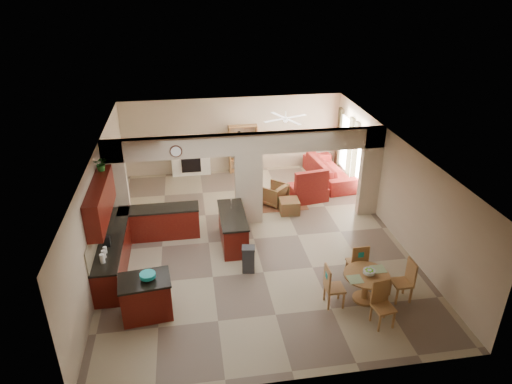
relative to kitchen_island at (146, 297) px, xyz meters
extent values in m
plane|color=gray|center=(2.79, 2.74, -0.48)|extent=(10.00, 10.00, 0.00)
plane|color=white|center=(2.79, 2.74, 2.32)|extent=(10.00, 10.00, 0.00)
plane|color=tan|center=(2.79, 7.74, 0.92)|extent=(8.00, 0.00, 8.00)
plane|color=tan|center=(2.79, -2.26, 0.92)|extent=(8.00, 0.00, 8.00)
plane|color=tan|center=(-1.21, 2.74, 0.92)|extent=(0.00, 10.00, 10.00)
plane|color=tan|center=(6.79, 2.74, 0.92)|extent=(0.00, 10.00, 10.00)
cube|color=tan|center=(-0.91, 3.74, 0.92)|extent=(0.60, 0.25, 2.80)
cube|color=tan|center=(2.79, 3.74, 0.62)|extent=(0.80, 0.25, 2.20)
cube|color=tan|center=(6.49, 3.74, 0.92)|extent=(0.60, 0.25, 2.80)
cube|color=tan|center=(2.79, 3.74, 2.02)|extent=(8.00, 0.25, 0.60)
cube|color=#440907|center=(-0.91, 1.94, -0.05)|extent=(0.60, 3.20, 0.86)
cube|color=black|center=(-0.91, 1.94, 0.41)|extent=(0.62, 3.22, 0.05)
cube|color=tan|center=(-1.19, 1.94, 0.72)|extent=(0.02, 3.20, 0.55)
cube|color=#440907|center=(0.19, 3.31, -0.05)|extent=(2.20, 0.60, 0.86)
cube|color=black|center=(0.19, 3.31, 0.41)|extent=(2.22, 0.62, 0.05)
cube|color=#440907|center=(-1.03, 1.94, 1.44)|extent=(0.35, 2.40, 0.90)
cube|color=#440907|center=(2.19, 2.64, -0.05)|extent=(0.65, 1.80, 0.86)
cube|color=black|center=(2.19, 2.64, 0.41)|extent=(0.70, 1.85, 0.05)
cube|color=silver|center=(2.19, 1.79, -0.06)|extent=(0.58, 0.04, 0.70)
cylinder|color=#52281B|center=(0.79, 3.59, 1.97)|extent=(0.34, 0.03, 0.34)
cube|color=brown|center=(3.99, 4.84, -0.47)|extent=(1.60, 1.30, 0.01)
cube|color=white|center=(1.19, 7.58, 0.07)|extent=(1.40, 0.28, 1.10)
cube|color=black|center=(1.19, 7.44, 0.02)|extent=(0.70, 0.04, 0.70)
cube|color=white|center=(1.19, 7.56, 0.67)|extent=(1.60, 0.35, 0.10)
cube|color=brown|center=(3.14, 7.56, 0.42)|extent=(1.00, 0.32, 1.80)
cube|color=white|center=(6.76, 5.04, 0.72)|extent=(0.02, 0.90, 1.90)
cube|color=white|center=(6.76, 6.74, 0.72)|extent=(0.02, 0.90, 1.90)
cube|color=white|center=(6.76, 5.89, 0.57)|extent=(0.02, 0.70, 2.10)
cube|color=#41201A|center=(6.72, 4.44, 0.72)|extent=(0.10, 0.28, 2.30)
cube|color=#41201A|center=(6.72, 5.64, 0.72)|extent=(0.10, 0.28, 2.30)
cube|color=#41201A|center=(6.72, 6.14, 0.72)|extent=(0.10, 0.28, 2.30)
cube|color=#41201A|center=(6.72, 7.34, 0.72)|extent=(0.10, 0.28, 2.30)
cylinder|color=white|center=(4.29, 5.74, 2.08)|extent=(1.00, 1.00, 0.10)
cube|color=#440907|center=(0.00, 0.00, -0.03)|extent=(1.12, 0.84, 0.90)
cube|color=black|center=(0.00, 0.00, 0.45)|extent=(1.18, 0.90, 0.05)
cylinder|color=teal|center=(0.09, -0.03, 0.55)|extent=(0.34, 0.34, 0.16)
cube|color=#2A2A2C|center=(2.43, 1.26, -0.15)|extent=(0.34, 0.31, 0.65)
cylinder|color=brown|center=(4.91, -0.26, 0.21)|extent=(1.04, 1.04, 0.04)
cylinder|color=brown|center=(4.91, -0.26, -0.12)|extent=(0.15, 0.15, 0.67)
cylinder|color=brown|center=(4.91, -0.26, -0.45)|extent=(0.53, 0.53, 0.06)
cylinder|color=#62BD28|center=(4.94, -0.28, 0.30)|extent=(0.27, 0.27, 0.15)
imported|color=maroon|center=(6.09, 6.27, -0.08)|extent=(2.81, 1.33, 0.79)
cube|color=maroon|center=(4.95, 4.98, -0.25)|extent=(1.26, 1.08, 0.45)
imported|color=maroon|center=(3.76, 4.80, -0.14)|extent=(1.05, 1.05, 0.68)
cube|color=maroon|center=(4.12, 4.13, -0.26)|extent=(0.62, 0.62, 0.43)
imported|color=#1B4A13|center=(-1.03, 2.74, 2.08)|extent=(0.34, 0.30, 0.37)
cube|color=brown|center=(4.98, 0.56, -0.03)|extent=(0.43, 0.43, 0.05)
cube|color=brown|center=(5.15, 0.73, -0.26)|extent=(0.04, 0.04, 0.44)
cube|color=brown|center=(4.81, 0.73, -0.26)|extent=(0.04, 0.04, 0.44)
cube|color=brown|center=(5.16, 0.39, -0.26)|extent=(0.04, 0.04, 0.44)
cube|color=brown|center=(4.82, 0.39, -0.26)|extent=(0.04, 0.04, 0.44)
cube|color=brown|center=(4.99, 0.37, 0.27)|extent=(0.42, 0.05, 0.55)
cube|color=teal|center=(4.99, 0.34, 0.34)|extent=(0.14, 0.01, 0.14)
cube|color=brown|center=(5.73, -0.37, -0.03)|extent=(0.43, 0.43, 0.05)
cube|color=brown|center=(5.56, -0.20, -0.26)|extent=(0.04, 0.04, 0.44)
cube|color=brown|center=(5.56, -0.54, -0.26)|extent=(0.04, 0.04, 0.44)
cube|color=brown|center=(5.90, -0.20, -0.26)|extent=(0.04, 0.04, 0.44)
cube|color=brown|center=(5.90, -0.54, -0.26)|extent=(0.04, 0.04, 0.44)
cube|color=brown|center=(5.92, -0.36, 0.27)|extent=(0.05, 0.42, 0.55)
cube|color=teal|center=(5.94, -0.36, 0.34)|extent=(0.01, 0.14, 0.14)
cube|color=brown|center=(4.97, -1.11, -0.03)|extent=(0.48, 0.48, 0.05)
cube|color=brown|center=(4.83, -1.30, -0.26)|extent=(0.04, 0.04, 0.44)
cube|color=brown|center=(5.17, -1.25, -0.26)|extent=(0.04, 0.04, 0.44)
cube|color=brown|center=(4.78, -0.96, -0.26)|extent=(0.04, 0.04, 0.44)
cube|color=brown|center=(5.12, -0.91, -0.26)|extent=(0.04, 0.04, 0.44)
cube|color=brown|center=(4.95, -0.92, 0.27)|extent=(0.42, 0.10, 0.55)
cube|color=teal|center=(4.94, -0.89, 0.34)|extent=(0.14, 0.03, 0.14)
cube|color=brown|center=(4.16, -0.31, -0.03)|extent=(0.42, 0.42, 0.05)
cube|color=brown|center=(4.33, -0.48, -0.26)|extent=(0.04, 0.04, 0.44)
cube|color=brown|center=(4.33, -0.14, -0.26)|extent=(0.04, 0.04, 0.44)
cube|color=brown|center=(3.99, -0.48, -0.26)|extent=(0.04, 0.04, 0.44)
cube|color=brown|center=(3.99, -0.14, -0.26)|extent=(0.04, 0.04, 0.44)
cube|color=brown|center=(3.97, -0.31, 0.27)|extent=(0.04, 0.42, 0.55)
cube|color=teal|center=(3.94, -0.31, 0.34)|extent=(0.01, 0.14, 0.14)
camera|label=1|loc=(1.13, -8.16, 6.41)|focal=32.00mm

